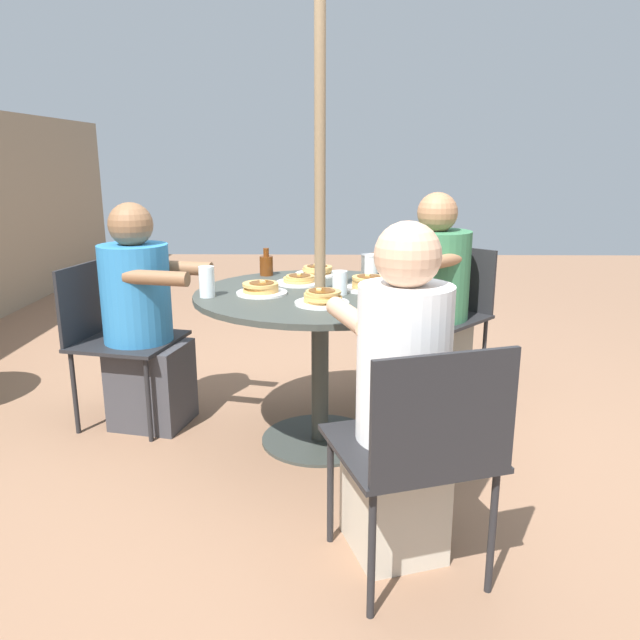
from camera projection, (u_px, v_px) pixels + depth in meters
The scene contains 18 objects.
ground_plane at pixel (320, 440), 3.07m from camera, with size 12.00×12.00×0.00m, color #8C664C.
patio_table at pixel (320, 320), 2.91m from camera, with size 1.16×1.16×0.75m.
umbrella_pole at pixel (320, 194), 2.77m from camera, with size 0.05×0.05×2.39m, color #846B4C.
patio_chair_north at pixel (447, 307), 3.71m from camera, with size 0.67×0.67×0.83m.
diner_north at pixel (430, 306), 3.58m from camera, with size 0.64×0.63×1.16m.
patio_chair_east at pixel (113, 331), 3.19m from camera, with size 0.57×0.57×0.83m.
diner_east at pixel (143, 326), 3.15m from camera, with size 0.43×0.55×1.14m.
patio_chair_south at pixel (421, 445), 1.93m from camera, with size 0.60×0.60×0.83m.
diner_south at pixel (399, 407), 2.08m from camera, with size 0.53×0.43×1.17m.
pancake_plate_a at pixel (299, 280), 3.06m from camera, with size 0.23×0.23×0.05m.
pancake_plate_b at pixel (368, 284), 2.92m from camera, with size 0.23×0.23×0.08m.
pancake_plate_c at pixel (322, 298), 2.64m from camera, with size 0.23×0.23×0.07m.
pancake_plate_d at pixel (261, 289), 2.83m from camera, with size 0.23×0.23×0.06m.
pancake_plate_e at pixel (317, 271), 3.29m from camera, with size 0.23×0.23×0.06m.
syrup_bottle at pixel (266, 265), 3.27m from camera, with size 0.09×0.07×0.14m.
coffee_cup at pixel (370, 265), 3.25m from camera, with size 0.09×0.09×0.11m.
drinking_glass_a at pixel (340, 283), 2.82m from camera, with size 0.07×0.07×0.11m, color silver.
drinking_glass_b at pixel (207, 282), 2.76m from camera, with size 0.07×0.07×0.14m, color silver.
Camera 1 is at (-2.82, -0.05, 1.35)m, focal length 35.00 mm.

